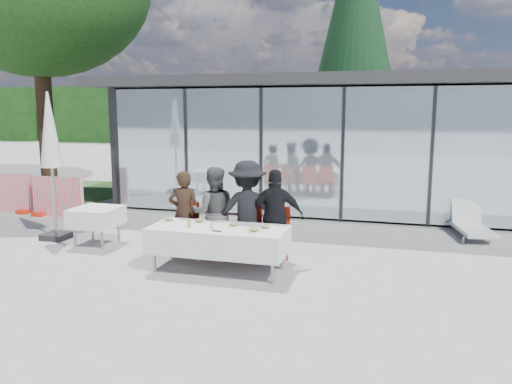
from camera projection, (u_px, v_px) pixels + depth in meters
ground at (252, 273)px, 8.20m from camera, size 90.00×90.00×0.00m
pavilion at (390, 126)px, 15.08m from camera, size 14.80×8.80×3.44m
treeline at (334, 115)px, 34.97m from camera, size 62.50×2.00×4.40m
dining_table at (218, 240)px, 8.21m from camera, size 2.26×0.96×0.75m
diner_a at (184, 213)px, 9.07m from camera, size 0.69×0.69×1.57m
diner_chair_a at (186, 226)px, 9.16m from camera, size 0.44×0.44×0.97m
diner_b at (214, 213)px, 8.91m from camera, size 1.01×1.01×1.66m
diner_chair_b at (215, 228)px, 9.01m from camera, size 0.44×0.44×0.97m
diner_c at (247, 211)px, 8.73m from camera, size 1.38×1.38×1.78m
diner_chair_c at (248, 230)px, 8.84m from camera, size 0.44×0.44×0.97m
diner_d at (276, 217)px, 8.61m from camera, size 1.13×1.13×1.65m
diner_chair_d at (276, 232)px, 8.71m from camera, size 0.44×0.44×0.97m
plate_a at (169, 220)px, 8.57m from camera, size 0.25×0.25×0.07m
plate_b at (200, 221)px, 8.49m from camera, size 0.25×0.25×0.07m
plate_c at (234, 225)px, 8.20m from camera, size 0.25×0.25×0.07m
plate_d at (265, 227)px, 8.05m from camera, size 0.25×0.25×0.07m
plate_extra at (254, 230)px, 7.83m from camera, size 0.25×0.25×0.07m
juice_bottle at (189, 223)px, 8.14m from camera, size 0.06×0.06×0.13m
drinking_glasses at (212, 226)px, 8.00m from camera, size 0.07×0.07×0.10m
folded_eyeglasses at (217, 231)px, 7.87m from camera, size 0.14×0.03×0.01m
spare_table_left at (96, 217)px, 9.84m from camera, size 0.86×0.86×0.74m
market_umbrella at (50, 141)px, 10.02m from camera, size 0.50×0.50×3.00m
lounger at (471, 224)px, 10.54m from camera, size 0.82×1.41×0.72m
conifer_tree at (356, 22)px, 19.43m from camera, size 4.00×4.00×10.50m
grass_patch at (51, 192)px, 16.14m from camera, size 5.00×5.00×0.02m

